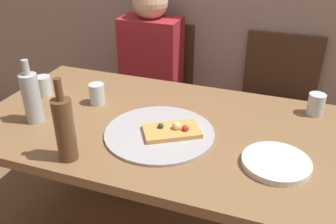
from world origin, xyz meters
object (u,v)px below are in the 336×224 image
at_px(wine_glass, 44,86).
at_px(plate_stack, 276,163).
at_px(beer_bottle, 32,97).
at_px(pizza_slice_last, 172,130).
at_px(chair_right, 276,102).
at_px(tumbler_near, 97,94).
at_px(chair_left, 156,84).
at_px(dining_table, 169,140).
at_px(tumbler_far, 316,104).
at_px(pizza_tray, 160,133).
at_px(guest_in_sweater, 146,75).
at_px(wine_bottle, 65,128).

height_order(wine_glass, plate_stack, wine_glass).
height_order(beer_bottle, wine_glass, beer_bottle).
bearing_deg(pizza_slice_last, chair_right, 68.79).
relative_size(tumbler_near, chair_left, 0.11).
height_order(dining_table, plate_stack, plate_stack).
bearing_deg(beer_bottle, plate_stack, 1.30).
relative_size(beer_bottle, tumbler_far, 2.85).
bearing_deg(chair_left, beer_bottle, 81.15).
relative_size(pizza_tray, wine_glass, 4.65).
bearing_deg(wine_glass, chair_left, 70.00).
bearing_deg(chair_right, plate_stack, 93.31).
bearing_deg(wine_glass, beer_bottle, -61.86).
height_order(wine_glass, chair_right, chair_right).
bearing_deg(pizza_slice_last, dining_table, 118.77).
relative_size(wine_glass, chair_left, 0.10).
bearing_deg(tumbler_far, beer_bottle, -157.40).
height_order(beer_bottle, guest_in_sweater, guest_in_sweater).
height_order(dining_table, chair_left, chair_left).
height_order(pizza_slice_last, beer_bottle, beer_bottle).
distance_m(wine_bottle, chair_right, 1.38).
bearing_deg(tumbler_near, pizza_slice_last, -19.54).
relative_size(pizza_slice_last, tumbler_near, 2.66).
relative_size(beer_bottle, chair_right, 0.30).
height_order(tumbler_near, chair_right, chair_right).
bearing_deg(tumbler_far, plate_stack, -105.64).
xyz_separation_m(wine_bottle, beer_bottle, (-0.28, 0.18, -0.01)).
distance_m(wine_glass, guest_in_sweater, 0.68).
bearing_deg(tumbler_far, pizza_slice_last, -144.41).
bearing_deg(dining_table, wine_glass, 173.95).
xyz_separation_m(tumbler_near, guest_in_sweater, (-0.01, 0.60, -0.14)).
bearing_deg(wine_bottle, pizza_slice_last, 41.76).
relative_size(tumbler_far, chair_right, 0.11).
height_order(pizza_tray, wine_glass, wine_glass).
height_order(tumbler_near, tumbler_far, same).
bearing_deg(plate_stack, pizza_slice_last, 171.23).
height_order(wine_glass, chair_left, chair_left).
bearing_deg(plate_stack, tumbler_far, 74.36).
bearing_deg(beer_bottle, dining_table, 16.17).
bearing_deg(tumbler_near, chair_left, 90.91).
distance_m(pizza_slice_last, guest_in_sweater, 0.87).
distance_m(pizza_slice_last, chair_left, 1.03).
xyz_separation_m(tumbler_near, chair_left, (-0.01, 0.75, -0.27)).
xyz_separation_m(wine_bottle, chair_left, (-0.13, 1.17, -0.35)).
xyz_separation_m(dining_table, chair_left, (-0.39, 0.83, -0.15)).
height_order(wine_bottle, beer_bottle, wine_bottle).
height_order(pizza_slice_last, wine_bottle, wine_bottle).
relative_size(wine_bottle, tumbler_far, 3.24).
xyz_separation_m(beer_bottle, tumbler_far, (1.11, 0.46, -0.06)).
bearing_deg(dining_table, pizza_tray, -97.73).
bearing_deg(pizza_tray, wine_glass, 166.95).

